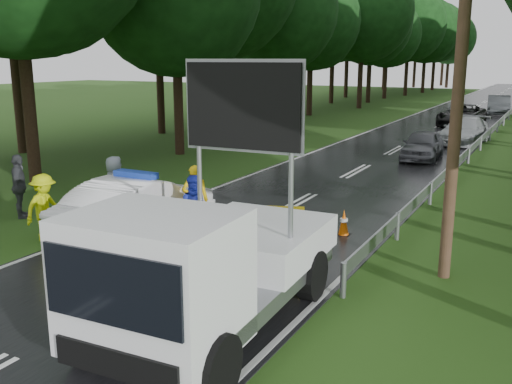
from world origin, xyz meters
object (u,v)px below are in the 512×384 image
Objects in this scene: barrier at (242,217)px; officer at (195,200)px; civilian at (196,211)px; queue_car_first at (423,145)px; queue_car_third at (462,115)px; work_truck at (204,267)px; queue_car_fourth at (499,105)px; police_sedan at (138,208)px; queue_car_second at (464,131)px.

barrier is 1.93m from officer.
civilian is 0.46× the size of queue_car_first.
queue_car_first is (2.18, 14.83, -0.22)m from civilian.
civilian is 29.17m from queue_car_third.
work_truck is 32.89m from queue_car_third.
officer is at bearing -102.01° from queue_car_fourth.
work_truck reaches higher than queue_car_fourth.
police_sedan reaches higher than queue_car_first.
officer is 0.35× the size of queue_car_third.
officer is at bearing -141.05° from police_sedan.
work_truck is 4.61m from civilian.
queue_car_second is at bearing 86.71° from work_truck.
work_truck reaches higher than queue_car_second.
queue_car_third is at bearing 89.37° from work_truck.
civilian is 0.34× the size of queue_car_third.
queue_car_first is at bearing -98.74° from queue_car_fourth.
civilian is 21.06m from queue_car_second.
queue_car_second is at bearing -75.93° from queue_car_third.
civilian is (0.52, -0.73, -0.04)m from officer.
barrier is at bearing -96.50° from queue_car_first.
queue_car_first is 14.30m from queue_car_third.
civilian is 14.99m from queue_car_first.
officer reaches higher than queue_car_first.
civilian is at bearing -92.35° from queue_car_second.
police_sedan is 2.71× the size of civilian.
civilian is at bearing 123.13° from work_truck.
work_truck is 42.25m from queue_car_fourth.
queue_car_second is at bearing -130.20° from officer.
work_truck is at bearing 95.39° from officer.
queue_car_second is 0.91× the size of queue_car_third.
queue_car_second reaches higher than queue_car_first.
work_truck is at bearing -91.89° from barrier.
queue_car_first is at bearing 41.10° from civilian.
work_truck is 1.18× the size of queue_car_second.
police_sedan is at bearing 138.12° from work_truck.
queue_car_fourth is at bearing 44.90° from civilian.
work_truck is 3.06× the size of officer.
queue_car_third is at bearing 105.53° from queue_car_second.
civilian is (-2.67, 3.75, -0.31)m from work_truck.
civilian is at bearing -173.81° from police_sedan.
work_truck is 1.19× the size of queue_car_fourth.
barrier is 20.91m from queue_car_second.
queue_car_second is at bearing 78.56° from queue_car_first.
barrier is 0.51× the size of queue_car_third.
queue_car_fourth is (0.40, 42.25, -0.41)m from work_truck.
queue_car_first is 0.81× the size of queue_car_second.
queue_car_third is (1.68, 29.12, -0.15)m from civilian.
police_sedan is at bearing 161.22° from barrier.
queue_car_fourth is (3.59, 37.77, -0.14)m from officer.
police_sedan is at bearing -96.61° from queue_car_second.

